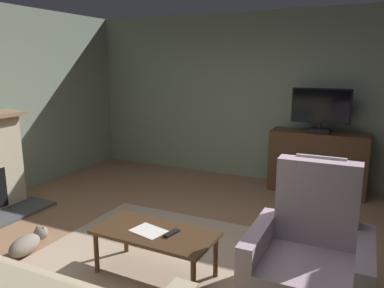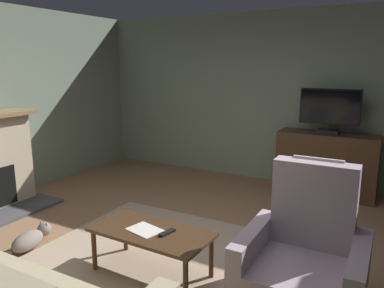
# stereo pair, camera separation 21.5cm
# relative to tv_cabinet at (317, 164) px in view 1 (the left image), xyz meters

# --- Properties ---
(ground_plane) EXTENTS (6.72, 6.30, 0.04)m
(ground_plane) POSITION_rel_tv_cabinet_xyz_m (-0.96, -2.55, -0.46)
(ground_plane) COLOR #936B4C
(wall_back) EXTENTS (6.72, 0.10, 2.71)m
(wall_back) POSITION_rel_tv_cabinet_xyz_m (-0.96, 0.35, 0.92)
(wall_back) COLOR gray
(wall_back) RESTS_ON ground_plane
(rug_central) EXTENTS (2.66, 2.04, 0.01)m
(rug_central) POSITION_rel_tv_cabinet_xyz_m (-0.97, -2.68, -0.43)
(rug_central) COLOR tan
(rug_central) RESTS_ON ground_plane
(tv_cabinet) EXTENTS (1.38, 0.48, 0.92)m
(tv_cabinet) POSITION_rel_tv_cabinet_xyz_m (0.00, 0.00, 0.00)
(tv_cabinet) COLOR #352315
(tv_cabinet) RESTS_ON ground_plane
(television) EXTENTS (0.82, 0.20, 0.64)m
(television) POSITION_rel_tv_cabinet_xyz_m (0.00, -0.05, 0.82)
(television) COLOR black
(television) RESTS_ON tv_cabinet
(coffee_table) EXTENTS (1.11, 0.57, 0.43)m
(coffee_table) POSITION_rel_tv_cabinet_xyz_m (-0.99, -3.02, -0.05)
(coffee_table) COLOR #422B19
(coffee_table) RESTS_ON ground_plane
(tv_remote) EXTENTS (0.09, 0.18, 0.02)m
(tv_remote) POSITION_rel_tv_cabinet_xyz_m (-0.83, -3.00, 0.01)
(tv_remote) COLOR black
(tv_remote) RESTS_ON coffee_table
(folded_newspaper) EXTENTS (0.34, 0.28, 0.01)m
(folded_newspaper) POSITION_rel_tv_cabinet_xyz_m (-1.05, -3.04, -0.00)
(folded_newspaper) COLOR silver
(folded_newspaper) RESTS_ON coffee_table
(armchair_beside_cabinet) EXTENTS (0.93, 0.86, 1.14)m
(armchair_beside_cabinet) POSITION_rel_tv_cabinet_xyz_m (0.31, -2.81, -0.09)
(armchair_beside_cabinet) COLOR #AD93A3
(armchair_beside_cabinet) RESTS_ON ground_plane
(cat) EXTENTS (0.24, 0.72, 0.22)m
(cat) POSITION_rel_tv_cabinet_xyz_m (-2.39, -3.22, -0.33)
(cat) COLOR gray
(cat) RESTS_ON ground_plane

